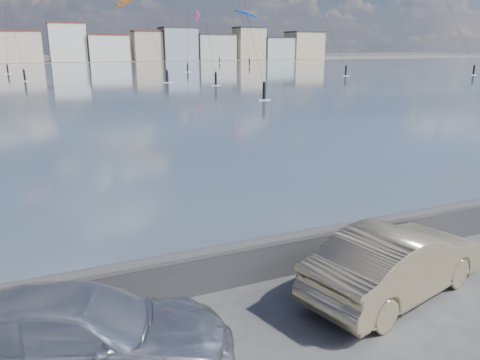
% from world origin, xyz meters
% --- Properties ---
extents(ground, '(700.00, 700.00, 0.00)m').
position_xyz_m(ground, '(0.00, 0.00, 0.00)').
color(ground, '#333335').
rests_on(ground, ground).
extents(bay_water, '(500.00, 177.00, 0.00)m').
position_xyz_m(bay_water, '(0.00, 91.50, 0.01)').
color(bay_water, '#354651').
rests_on(bay_water, ground).
extents(far_shore_strip, '(500.00, 60.00, 0.00)m').
position_xyz_m(far_shore_strip, '(0.00, 200.00, 0.01)').
color(far_shore_strip, '#4C473D').
rests_on(far_shore_strip, ground).
extents(seawall, '(400.00, 0.36, 1.08)m').
position_xyz_m(seawall, '(0.00, 2.70, 0.58)').
color(seawall, '#28282B').
rests_on(seawall, ground).
extents(far_buildings, '(240.79, 13.26, 14.60)m').
position_xyz_m(far_buildings, '(1.31, 186.00, 6.03)').
color(far_buildings, beige).
rests_on(far_buildings, ground).
extents(car_silver, '(5.75, 3.81, 1.55)m').
position_xyz_m(car_silver, '(-3.43, 0.81, 0.77)').
color(car_silver, '#B7B9C0').
rests_on(car_silver, ground).
extents(car_champagne, '(5.22, 2.94, 1.63)m').
position_xyz_m(car_champagne, '(3.48, 0.79, 0.82)').
color(car_champagne, tan).
rests_on(car_champagne, ground).
extents(kitesurfer_2, '(6.71, 16.13, 17.70)m').
position_xyz_m(kitesurfer_2, '(52.26, 156.58, 15.41)').
color(kitesurfer_2, '#E5338C').
rests_on(kitesurfer_2, ground).
extents(kitesurfer_4, '(8.67, 14.73, 18.31)m').
position_xyz_m(kitesurfer_4, '(68.23, 149.89, 16.24)').
color(kitesurfer_4, blue).
rests_on(kitesurfer_4, ground).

